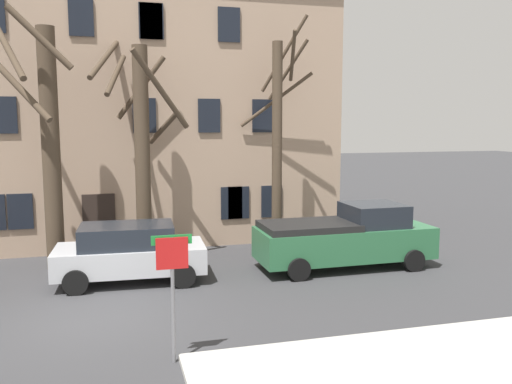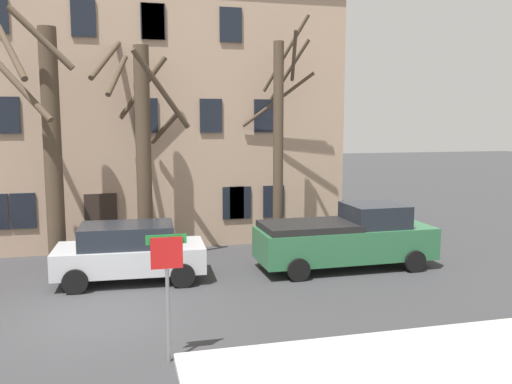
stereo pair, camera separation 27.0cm
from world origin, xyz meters
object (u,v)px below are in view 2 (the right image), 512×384
object	(u,v)px
tree_bare_far	(279,138)
pickup_truck_green	(347,238)
tree_bare_near	(50,141)
tree_bare_mid	(143,143)
car_silver_wagon	(130,251)
street_sign_pole	(167,273)
building_main	(146,91)

from	to	relation	value
tree_bare_far	pickup_truck_green	distance (m)	4.14
tree_bare_near	tree_bare_mid	bearing A→B (deg)	8.31
pickup_truck_green	tree_bare_far	bearing A→B (deg)	123.28
car_silver_wagon	street_sign_pole	size ratio (longest dim) A/B	1.73
tree_bare_mid	pickup_truck_green	bearing A→B (deg)	-23.27
tree_bare_far	street_sign_pole	world-z (taller)	tree_bare_far
tree_bare_far	pickup_truck_green	xyz separation A→B (m)	(1.53, -2.33, -3.05)
building_main	tree_bare_near	xyz separation A→B (m)	(-3.20, -5.73, -1.87)
tree_bare_near	car_silver_wagon	xyz separation A→B (m)	(2.26, -1.98, -3.14)
building_main	car_silver_wagon	bearing A→B (deg)	-96.93
tree_bare_near	tree_bare_mid	size ratio (longest dim) A/B	1.06
tree_bare_far	street_sign_pole	bearing A→B (deg)	-120.26
tree_bare_mid	tree_bare_far	world-z (taller)	tree_bare_far
street_sign_pole	building_main	bearing A→B (deg)	88.63
pickup_truck_green	street_sign_pole	distance (m)	8.12
tree_bare_near	street_sign_pole	bearing A→B (deg)	-69.24
car_silver_wagon	pickup_truck_green	bearing A→B (deg)	-2.01
building_main	pickup_truck_green	world-z (taller)	building_main
tree_bare_near	tree_bare_far	xyz separation A→B (m)	(7.38, 0.12, 0.01)
street_sign_pole	tree_bare_far	bearing A→B (deg)	59.74
car_silver_wagon	pickup_truck_green	xyz separation A→B (m)	(6.65, -0.23, 0.10)
building_main	street_sign_pole	xyz separation A→B (m)	(-0.32, -13.33, -4.12)
tree_bare_mid	tree_bare_near	bearing A→B (deg)	-171.69
tree_bare_near	tree_bare_mid	distance (m)	2.84
tree_bare_far	tree_bare_near	bearing A→B (deg)	-179.08
car_silver_wagon	tree_bare_far	bearing A→B (deg)	22.29
tree_bare_mid	street_sign_pole	world-z (taller)	tree_bare_mid
tree_bare_near	tree_bare_far	distance (m)	7.38
tree_bare_far	pickup_truck_green	bearing A→B (deg)	-56.72
tree_bare_far	car_silver_wagon	size ratio (longest dim) A/B	1.91
car_silver_wagon	street_sign_pole	world-z (taller)	street_sign_pole
tree_bare_mid	street_sign_pole	size ratio (longest dim) A/B	2.97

